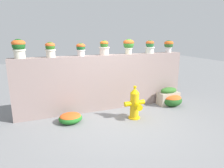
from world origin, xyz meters
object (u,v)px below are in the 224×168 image
at_px(potted_plant_0, 19,47).
at_px(flower_bush_left, 172,99).
at_px(potted_plant_5, 150,46).
at_px(flower_bush_right, 70,118).
at_px(potted_plant_6, 169,45).
at_px(potted_plant_1, 50,48).
at_px(potted_plant_4, 129,45).
at_px(fire_hydrant, 135,104).
at_px(potted_plant_3, 104,47).
at_px(potted_plant_2, 81,48).
at_px(planter_box, 168,96).

bearing_deg(potted_plant_0, flower_bush_left, -6.99).
distance_m(potted_plant_5, flower_bush_right, 3.07).
bearing_deg(potted_plant_6, flower_bush_left, -104.38).
xyz_separation_m(potted_plant_1, flower_bush_right, (0.31, -0.58, -1.64)).
bearing_deg(potted_plant_4, potted_plant_1, -178.97).
xyz_separation_m(fire_hydrant, flower_bush_right, (-1.57, 0.35, -0.26)).
xyz_separation_m(potted_plant_3, flower_bush_left, (1.97, -0.49, -1.57)).
xyz_separation_m(potted_plant_2, planter_box, (2.56, -0.38, -1.49)).
relative_size(potted_plant_3, planter_box, 0.62).
xyz_separation_m(potted_plant_4, flower_bush_left, (1.22, -0.53, -1.63)).
height_order(potted_plant_2, fire_hydrant, potted_plant_2).
bearing_deg(flower_bush_left, fire_hydrant, -163.30).
height_order(fire_hydrant, flower_bush_right, fire_hydrant).
relative_size(flower_bush_left, flower_bush_right, 1.10).
bearing_deg(potted_plant_4, potted_plant_0, -179.49).
relative_size(fire_hydrant, planter_box, 1.34).
relative_size(potted_plant_4, planter_box, 0.67).
bearing_deg(potted_plant_6, flower_bush_right, -169.54).
bearing_deg(potted_plant_3, potted_plant_1, -179.90).
xyz_separation_m(potted_plant_1, planter_box, (3.32, -0.38, -1.51)).
distance_m(potted_plant_6, flower_bush_left, 1.67).
relative_size(potted_plant_0, fire_hydrant, 0.53).
xyz_separation_m(potted_plant_1, potted_plant_5, (2.84, 0.01, -0.00)).
bearing_deg(potted_plant_1, potted_plant_2, -0.12).
relative_size(flower_bush_left, planter_box, 0.99).
bearing_deg(planter_box, potted_plant_6, 65.15).
distance_m(potted_plant_3, planter_box, 2.47).
distance_m(potted_plant_4, planter_box, 1.99).
height_order(potted_plant_2, potted_plant_3, potted_plant_3).
bearing_deg(flower_bush_left, potted_plant_2, 169.50).
height_order(potted_plant_5, flower_bush_right, potted_plant_5).
height_order(potted_plant_3, planter_box, potted_plant_3).
bearing_deg(planter_box, potted_plant_4, 160.24).
xyz_separation_m(potted_plant_3, planter_box, (1.92, -0.38, -1.50)).
xyz_separation_m(potted_plant_3, potted_plant_5, (1.43, 0.01, -0.00)).
height_order(potted_plant_0, potted_plant_6, potted_plant_0).
xyz_separation_m(fire_hydrant, planter_box, (1.45, 0.55, -0.13)).
height_order(potted_plant_5, planter_box, potted_plant_5).
distance_m(flower_bush_left, planter_box, 0.14).
xyz_separation_m(potted_plant_3, fire_hydrant, (0.48, -0.94, -1.37)).
bearing_deg(planter_box, fire_hydrant, -159.00).
bearing_deg(potted_plant_2, potted_plant_1, 179.88).
height_order(potted_plant_3, potted_plant_4, potted_plant_4).
height_order(potted_plant_1, fire_hydrant, potted_plant_1).
bearing_deg(potted_plant_3, potted_plant_2, -179.63).
bearing_deg(potted_plant_6, potted_plant_2, -179.81).
height_order(potted_plant_0, potted_plant_2, potted_plant_0).
height_order(potted_plant_3, flower_bush_right, potted_plant_3).
distance_m(potted_plant_5, planter_box, 1.63).
distance_m(potted_plant_3, potted_plant_5, 1.43).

